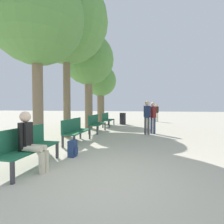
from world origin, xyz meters
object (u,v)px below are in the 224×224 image
(trash_bin, at_px, (123,119))
(tree_row_1, at_px, (66,22))
(bench_row_1, at_px, (75,129))
(pedestrian_far, at_px, (153,116))
(bench_row_0, at_px, (27,145))
(tree_row_0, at_px, (37,18))
(person_seated, at_px, (30,140))
(backpack, at_px, (73,149))
(tree_row_3, at_px, (101,82))
(pedestrian_mid, at_px, (147,115))
(bench_row_3, at_px, (107,119))
(bench_row_2, at_px, (96,122))
(pedestrian_near, at_px, (157,112))
(tree_row_2, at_px, (89,60))

(trash_bin, bearing_deg, tree_row_1, -107.08)
(bench_row_1, relative_size, pedestrian_far, 1.05)
(tree_row_1, relative_size, pedestrian_far, 4.41)
(bench_row_0, height_order, tree_row_0, tree_row_0)
(person_seated, height_order, backpack, person_seated)
(bench_row_1, relative_size, tree_row_0, 0.29)
(tree_row_3, height_order, pedestrian_mid, tree_row_3)
(pedestrian_far, bearing_deg, bench_row_1, -136.62)
(tree_row_0, height_order, backpack, tree_row_0)
(tree_row_3, bearing_deg, backpack, -79.91)
(bench_row_3, bearing_deg, person_seated, -88.32)
(bench_row_2, relative_size, pedestrian_mid, 1.02)
(bench_row_3, distance_m, pedestrian_far, 4.00)
(tree_row_3, xyz_separation_m, pedestrian_mid, (3.58, -4.49, -2.31))
(tree_row_0, relative_size, pedestrian_far, 3.68)
(bench_row_2, height_order, pedestrian_near, pedestrian_near)
(bench_row_0, xyz_separation_m, bench_row_3, (0.00, 8.18, 0.00))
(tree_row_1, xyz_separation_m, person_seated, (1.13, -4.07, -4.48))
(bench_row_3, bearing_deg, tree_row_2, -124.02)
(bench_row_0, bearing_deg, bench_row_1, 90.00)
(bench_row_2, xyz_separation_m, tree_row_0, (-0.88, -3.73, 3.78))
(bench_row_1, height_order, tree_row_1, tree_row_1)
(pedestrian_far, distance_m, trash_bin, 4.58)
(bench_row_2, bearing_deg, pedestrian_mid, -4.34)
(person_seated, bearing_deg, pedestrian_far, 64.50)
(tree_row_1, height_order, tree_row_2, tree_row_1)
(tree_row_2, relative_size, pedestrian_far, 3.64)
(pedestrian_mid, bearing_deg, pedestrian_far, 45.42)
(tree_row_0, relative_size, tree_row_1, 0.83)
(tree_row_2, relative_size, trash_bin, 6.70)
(bench_row_1, height_order, pedestrian_near, pedestrian_near)
(bench_row_3, height_order, pedestrian_near, pedestrian_near)
(pedestrian_near, xyz_separation_m, pedestrian_mid, (-0.83, -7.07, 0.05))
(trash_bin, bearing_deg, pedestrian_near, 45.93)
(bench_row_2, height_order, backpack, bench_row_2)
(person_seated, xyz_separation_m, pedestrian_mid, (2.45, 5.45, 0.25))
(bench_row_0, relative_size, pedestrian_far, 1.05)
(backpack, height_order, trash_bin, trash_bin)
(bench_row_1, distance_m, pedestrian_far, 4.13)
(tree_row_2, distance_m, person_seated, 7.98)
(bench_row_2, relative_size, pedestrian_far, 1.05)
(bench_row_1, height_order, pedestrian_far, pedestrian_far)
(bench_row_1, xyz_separation_m, pedestrian_mid, (2.69, 2.52, 0.42))
(bench_row_1, xyz_separation_m, tree_row_2, (-0.88, 4.15, 3.69))
(tree_row_1, height_order, person_seated, tree_row_1)
(tree_row_2, distance_m, pedestrian_mid, 5.11)
(backpack, bearing_deg, tree_row_2, 104.84)
(pedestrian_near, xyz_separation_m, trash_bin, (-2.65, -2.73, -0.46))
(bench_row_3, relative_size, tree_row_3, 0.37)
(tree_row_0, relative_size, tree_row_3, 1.29)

